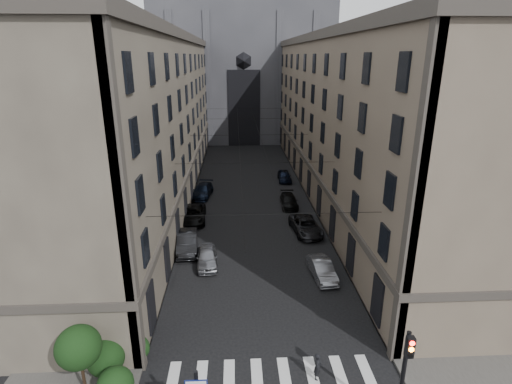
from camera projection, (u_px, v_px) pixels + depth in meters
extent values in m
cube|color=#383533|center=(166.00, 193.00, 50.03)|extent=(7.00, 80.00, 0.15)
cube|color=#383533|center=(332.00, 190.00, 51.06)|extent=(7.00, 80.00, 0.15)
cube|color=beige|center=(271.00, 380.00, 21.28)|extent=(11.00, 3.20, 0.01)
cube|color=#494138|center=(135.00, 122.00, 47.00)|extent=(13.00, 60.00, 18.00)
cube|color=#38332D|center=(127.00, 36.00, 43.96)|extent=(13.60, 60.60, 0.90)
cube|color=#38332D|center=(139.00, 161.00, 48.55)|extent=(13.40, 60.30, 0.50)
cube|color=brown|center=(361.00, 120.00, 48.32)|extent=(13.00, 60.00, 18.00)
cube|color=#38332D|center=(368.00, 37.00, 45.28)|extent=(13.60, 60.60, 0.90)
cube|color=#38332D|center=(357.00, 159.00, 49.88)|extent=(13.40, 60.30, 0.50)
cube|color=#2D2D33|center=(242.00, 63.00, 82.57)|extent=(34.00, 22.00, 30.00)
cube|color=black|center=(244.00, 109.00, 74.72)|extent=(6.00, 0.30, 14.00)
cube|color=navy|center=(196.00, 382.00, 16.53)|extent=(0.95, 0.05, 0.24)
cylinder|color=black|center=(402.00, 380.00, 17.88)|extent=(0.20, 0.20, 5.20)
cube|color=black|center=(410.00, 347.00, 17.02)|extent=(0.34, 0.30, 1.00)
cylinder|color=#FF0C07|center=(412.00, 343.00, 16.77)|extent=(0.22, 0.05, 0.22)
cylinder|color=orange|center=(411.00, 350.00, 16.87)|extent=(0.22, 0.05, 0.22)
cylinder|color=black|center=(410.00, 356.00, 16.98)|extent=(0.22, 0.05, 0.22)
sphere|color=black|center=(106.00, 358.00, 21.23)|extent=(2.00, 2.00, 2.00)
sphere|color=black|center=(137.00, 348.00, 22.34)|extent=(1.40, 1.40, 1.40)
cylinder|color=black|center=(83.00, 374.00, 19.90)|extent=(0.16, 0.16, 2.40)
sphere|color=black|center=(78.00, 347.00, 19.39)|extent=(2.20, 2.20, 2.20)
cylinder|color=black|center=(265.00, 214.00, 23.58)|extent=(14.00, 0.03, 0.03)
cylinder|color=black|center=(255.00, 163.00, 34.92)|extent=(14.00, 0.03, 0.03)
cylinder|color=black|center=(250.00, 135.00, 47.20)|extent=(14.00, 0.03, 0.03)
cylinder|color=black|center=(247.00, 119.00, 59.48)|extent=(14.00, 0.03, 0.03)
cylinder|color=black|center=(245.00, 109.00, 70.82)|extent=(14.00, 0.03, 0.03)
cylinder|color=black|center=(239.00, 137.00, 48.21)|extent=(0.03, 60.00, 0.03)
cylinder|color=black|center=(260.00, 137.00, 48.34)|extent=(0.03, 60.00, 0.03)
imported|color=gray|center=(207.00, 257.00, 32.76)|extent=(2.06, 4.35, 1.44)
imported|color=black|center=(187.00, 242.00, 35.15)|extent=(2.16, 5.11, 1.64)
imported|color=black|center=(194.00, 214.00, 41.55)|extent=(2.65, 5.43, 1.48)
imported|color=black|center=(202.00, 191.00, 48.80)|extent=(2.72, 5.31, 1.47)
imported|color=slate|center=(322.00, 269.00, 30.96)|extent=(1.87, 4.33, 1.39)
imported|color=black|center=(306.00, 226.00, 38.71)|extent=(3.02, 5.54, 1.47)
imported|color=black|center=(289.00, 201.00, 45.65)|extent=(1.89, 4.53, 1.31)
imported|color=black|center=(284.00, 176.00, 54.90)|extent=(1.77, 4.25, 1.44)
imported|color=black|center=(318.00, 366.00, 21.14)|extent=(0.58, 0.67, 1.56)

